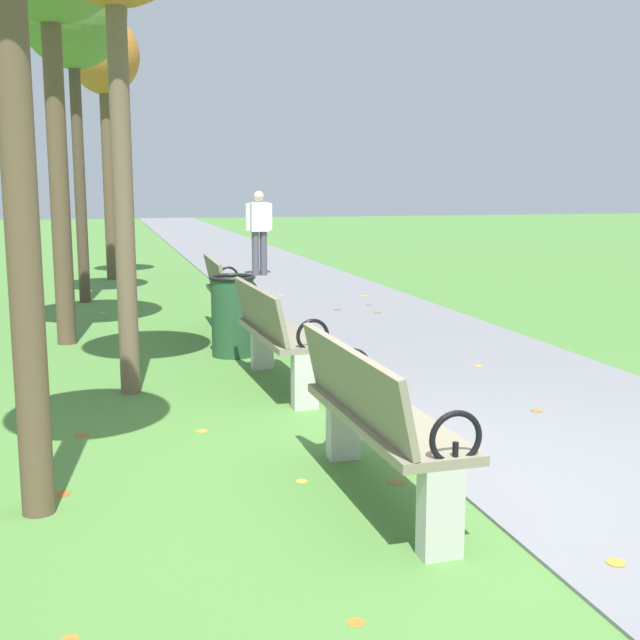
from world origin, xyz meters
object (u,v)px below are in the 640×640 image
object	(u,v)px
tree_5	(104,65)
trash_bin	(233,315)
park_bench_1	(376,418)
park_bench_3	(227,293)
pedestrian_walking	(259,228)
tree_4	(71,11)
park_bench_2	(275,333)

from	to	relation	value
tree_5	trash_bin	distance (m)	8.32
park_bench_1	park_bench_3	size ratio (longest dim) A/B	1.00
tree_5	pedestrian_walking	world-z (taller)	tree_5
park_bench_3	tree_5	bearing A→B (deg)	101.45
park_bench_3	tree_5	xyz separation A→B (m)	(-1.24, 6.13, 3.41)
tree_4	tree_5	distance (m)	3.05
pedestrian_walking	trash_bin	bearing A→B (deg)	-102.94
park_bench_2	tree_5	bearing A→B (deg)	97.94
tree_4	trash_bin	xyz separation A→B (m)	(1.56, -4.48, -3.80)
trash_bin	pedestrian_walking	bearing A→B (deg)	77.06
park_bench_2	park_bench_3	bearing A→B (deg)	90.00
pedestrian_walking	trash_bin	xyz separation A→B (m)	(-1.66, -7.24, -0.50)
park_bench_2	pedestrian_walking	bearing A→B (deg)	80.08
park_bench_2	tree_5	distance (m)	9.62
park_bench_2	pedestrian_walking	world-z (taller)	pedestrian_walking
park_bench_3	trash_bin	bearing A→B (deg)	-96.23
tree_4	tree_5	size ratio (longest dim) A/B	1.08
tree_4	pedestrian_walking	xyz separation A→B (m)	(3.22, 2.76, -3.30)
park_bench_3	tree_5	distance (m)	7.12
trash_bin	park_bench_2	bearing A→B (deg)	-84.11
park_bench_1	tree_5	distance (m)	12.16
park_bench_1	tree_5	xyz separation A→B (m)	(-1.24, 11.61, 3.41)
park_bench_1	tree_5	world-z (taller)	tree_5
tree_4	trash_bin	world-z (taller)	tree_4
park_bench_3	pedestrian_walking	world-z (taller)	pedestrian_walking
park_bench_1	park_bench_2	distance (m)	2.70
park_bench_1	trash_bin	size ratio (longest dim) A/B	1.92
park_bench_3	trash_bin	distance (m)	1.36
tree_4	pedestrian_walking	bearing A→B (deg)	40.57
park_bench_2	trash_bin	distance (m)	1.44
park_bench_1	tree_4	bearing A→B (deg)	101.19
park_bench_1	pedestrian_walking	distance (m)	11.48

